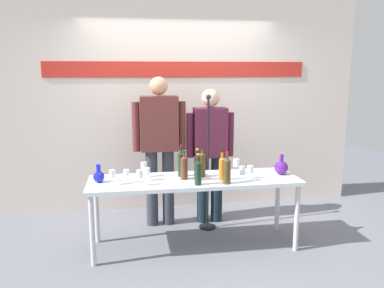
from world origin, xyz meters
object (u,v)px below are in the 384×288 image
decanter_blue_right (281,167)px  wine_bottle_1 (184,167)px  wine_glass_left_1 (112,174)px  wine_bottle_4 (197,167)px  display_table (194,184)px  decanter_blue_left (99,176)px  presenter_right (210,148)px  wine_bottle_3 (227,170)px  wine_glass_left_4 (147,172)px  wine_bottle_6 (198,172)px  wine_bottle_0 (181,163)px  wine_glass_left_3 (126,174)px  wine_glass_left_0 (140,174)px  presenter_left (159,141)px  wine_glass_right_0 (236,163)px  wine_bottle_2 (222,168)px  wine_glass_right_1 (242,171)px  wine_bottle_5 (202,164)px  microphone_stand (208,185)px  wine_glass_right_2 (250,169)px  wine_glass_left_2 (144,167)px

decanter_blue_right → wine_bottle_1: 1.06m
wine_glass_left_1 → wine_bottle_4: bearing=2.6°
display_table → decanter_blue_left: (-0.97, 0.02, 0.13)m
presenter_right → wine_bottle_3: presenter_right is taller
presenter_right → wine_glass_left_4: presenter_right is taller
wine_bottle_6 → wine_bottle_0: bearing=109.7°
wine_glass_left_3 → wine_glass_left_0: bearing=-43.2°
wine_bottle_6 → wine_glass_left_0: wine_bottle_6 is taller
decanter_blue_right → display_table: bearing=-178.7°
presenter_left → wine_glass_right_0: (0.79, -0.55, -0.16)m
wine_bottle_2 → wine_bottle_1: bearing=165.7°
wine_bottle_2 → wine_glass_right_0: size_ratio=1.90×
wine_bottle_4 → wine_glass_left_4: size_ratio=2.49×
wine_bottle_0 → wine_glass_right_0: (0.60, 0.01, -0.02)m
presenter_left → wine_glass_left_3: size_ratio=13.21×
wine_bottle_1 → wine_glass_left_4: bearing=178.4°
wine_glass_left_1 → decanter_blue_left: bearing=138.9°
wine_bottle_6 → wine_glass_left_3: (-0.70, 0.19, -0.04)m
wine_bottle_4 → wine_glass_left_3: 0.72m
decanter_blue_right → wine_glass_right_1: decanter_blue_right is taller
wine_glass_left_1 → wine_glass_right_0: (1.31, 0.22, 0.01)m
wine_bottle_4 → wine_glass_left_4: 0.52m
wine_bottle_5 → wine_glass_left_0: wine_bottle_5 is taller
presenter_right → wine_glass_left_0: bearing=-136.2°
presenter_left → display_table: bearing=-65.7°
wine_glass_right_1 → microphone_stand: microphone_stand is taller
wine_glass_left_0 → display_table: bearing=15.6°
presenter_right → wine_glass_right_2: 0.80m
decanter_blue_right → presenter_right: (-0.65, 0.65, 0.10)m
wine_glass_left_1 → wine_glass_right_1: wine_glass_left_1 is taller
presenter_right → wine_glass_right_1: bearing=-79.3°
wine_glass_left_0 → wine_glass_left_2: size_ratio=1.00×
wine_bottle_3 → wine_bottle_6: size_ratio=1.03×
presenter_right → wine_bottle_0: bearing=-127.5°
presenter_right → wine_glass_left_0: (-0.87, -0.83, -0.07)m
decanter_blue_left → wine_bottle_0: size_ratio=0.55×
decanter_blue_right → presenter_left: (-1.26, 0.65, 0.20)m
presenter_right → wine_bottle_6: 0.95m
decanter_blue_right → wine_bottle_6: wine_bottle_6 is taller
decanter_blue_right → presenter_right: 0.92m
display_table → wine_glass_right_2: wine_glass_right_2 is taller
wine_bottle_6 → wine_bottle_5: bearing=72.4°
wine_bottle_1 → wine_glass_right_2: (0.68, -0.08, -0.03)m
wine_bottle_0 → wine_glass_right_1: (0.58, -0.28, -0.04)m
wine_bottle_0 → wine_bottle_1: bearing=-82.9°
wine_glass_right_0 → wine_glass_left_1: bearing=-170.3°
wine_glass_left_0 → wine_glass_right_2: size_ratio=1.17×
wine_glass_right_2 → microphone_stand: 0.71m
wine_bottle_0 → microphone_stand: bearing=43.9°
display_table → wine_glass_left_0: 0.61m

